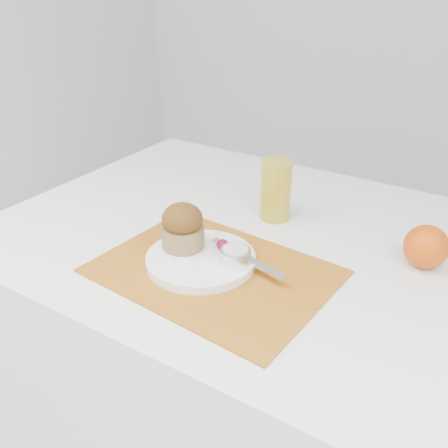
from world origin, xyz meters
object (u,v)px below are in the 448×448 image
Objects in this scene: juice_glass at (276,190)px; muffin at (183,227)px; orange at (426,247)px; table at (275,379)px; plate at (201,259)px.

muffin is at bearing -107.61° from juice_glass.
orange is 0.45m from muffin.
table is at bearing -51.66° from juice_glass.
orange is 0.32m from juice_glass.
juice_glass reaches higher than plate.
orange is 0.92× the size of muffin.
muffin reaches higher than orange.
orange is at bearing -4.84° from juice_glass.
plate is (-0.09, -0.16, 0.39)m from table.
table is 14.86× the size of orange.
juice_glass reaches higher than muffin.
orange is at bearing 27.59° from muffin.
orange reaches higher than plate.
plate is at bearing -96.14° from juice_glass.
plate is 0.25m from juice_glass.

